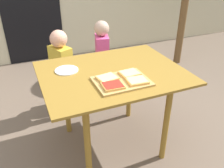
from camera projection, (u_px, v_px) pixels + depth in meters
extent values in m
plane|color=#705D4D|center=(112.00, 143.00, 2.35)|extent=(16.00, 16.00, 0.00)
cube|color=olive|center=(112.00, 73.00, 1.97)|extent=(1.16, 0.91, 0.02)
cylinder|color=olive|center=(88.00, 147.00, 1.77)|extent=(0.05, 0.05, 0.75)
cylinder|color=olive|center=(166.00, 124.00, 2.00)|extent=(0.05, 0.05, 0.75)
cylinder|color=olive|center=(66.00, 100.00, 2.32)|extent=(0.05, 0.05, 0.75)
cylinder|color=olive|center=(129.00, 86.00, 2.55)|extent=(0.05, 0.05, 0.75)
cube|color=tan|center=(122.00, 81.00, 1.81)|extent=(0.41, 0.30, 0.02)
cube|color=#E9AB53|center=(130.00, 73.00, 1.89)|extent=(0.16, 0.13, 0.02)
cube|color=#EBD38C|center=(130.00, 72.00, 1.88)|extent=(0.14, 0.12, 0.00)
cube|color=#E9AB53|center=(113.00, 86.00, 1.71)|extent=(0.15, 0.13, 0.02)
cube|color=red|center=(113.00, 85.00, 1.71)|extent=(0.14, 0.12, 0.00)
cube|color=#E9AB53|center=(107.00, 78.00, 1.82)|extent=(0.17, 0.15, 0.02)
cube|color=#EBD38C|center=(107.00, 77.00, 1.81)|extent=(0.15, 0.13, 0.00)
cube|color=#E9AB53|center=(137.00, 81.00, 1.78)|extent=(0.16, 0.14, 0.02)
cube|color=#EBD38C|center=(137.00, 80.00, 1.77)|extent=(0.14, 0.13, 0.00)
cylinder|color=white|center=(67.00, 70.00, 1.98)|extent=(0.19, 0.19, 0.01)
cylinder|color=#2D3653|center=(61.00, 93.00, 2.72)|extent=(0.09, 0.09, 0.46)
cylinder|color=#2D3653|center=(69.00, 97.00, 2.64)|extent=(0.09, 0.09, 0.46)
cube|color=gold|center=(61.00, 62.00, 2.49)|extent=(0.22, 0.28, 0.34)
sphere|color=#E9A689|center=(58.00, 39.00, 2.36)|extent=(0.17, 0.17, 0.17)
cylinder|color=navy|center=(102.00, 78.00, 3.01)|extent=(0.09, 0.09, 0.49)
cylinder|color=navy|center=(103.00, 83.00, 2.89)|extent=(0.09, 0.09, 0.49)
cube|color=#E54C8C|center=(102.00, 49.00, 2.75)|extent=(0.20, 0.27, 0.32)
sphere|color=tan|center=(102.00, 28.00, 2.63)|extent=(0.17, 0.17, 0.17)
cylinder|color=brown|center=(183.00, 17.00, 3.67)|extent=(0.11, 0.11, 1.49)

